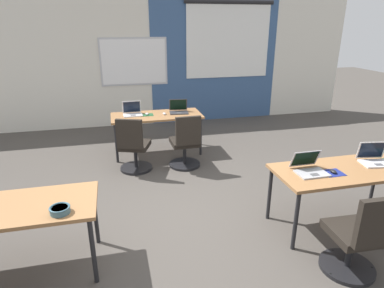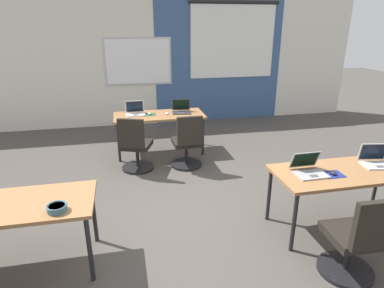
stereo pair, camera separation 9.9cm
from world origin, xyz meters
name	(u,v)px [view 1 (the left image)]	position (x,y,z in m)	size (l,w,h in m)	color
ground_plane	(183,216)	(0.00, 0.00, 0.00)	(24.00, 24.00, 0.00)	#47423D
back_wall_assembly	(146,63)	(0.06, 4.20, 1.41)	(10.00, 0.27, 2.80)	silver
desk_near_left	(5,213)	(-1.75, -0.60, 0.66)	(1.60, 0.70, 0.72)	olive
desk_near_right	(344,174)	(1.75, -0.60, 0.66)	(1.60, 0.70, 0.72)	olive
desk_far_center	(157,118)	(0.00, 2.20, 0.66)	(1.60, 0.70, 0.72)	olive
laptop_far_right	(179,110)	(0.42, 2.26, 0.77)	(0.36, 0.32, 0.23)	#333338
mouse_far_right	(164,114)	(0.14, 2.18, 0.74)	(0.06, 0.10, 0.03)	silver
chair_far_right	(186,146)	(0.36, 1.43, 0.38)	(0.52, 0.55, 0.92)	black
laptop_near_right_inner	(309,168)	(1.31, -0.57, 0.77)	(0.33, 0.32, 0.22)	#9E9EA3
mousepad_near_right_inner	(333,173)	(1.56, -0.66, 0.72)	(0.22, 0.19, 0.00)	navy
mouse_near_right_inner	(333,171)	(1.56, -0.66, 0.74)	(0.06, 0.10, 0.03)	black
chair_near_right_inner	(358,241)	(1.37, -1.37, 0.38)	(0.52, 0.55, 0.92)	black
laptop_near_right_end	(374,159)	(2.20, -0.52, 0.77)	(0.37, 0.33, 0.23)	silver
laptop_far_left	(132,112)	(-0.42, 2.29, 0.77)	(0.34, 0.28, 0.24)	silver
mousepad_far_left	(147,115)	(-0.17, 2.23, 0.72)	(0.22, 0.19, 0.00)	#23512D
mouse_far_left	(147,114)	(-0.17, 2.23, 0.74)	(0.07, 0.11, 0.03)	#B2B2B7
chair_far_left	(134,149)	(-0.47, 1.47, 0.38)	(0.56, 0.61, 0.92)	black
snack_bowl	(60,209)	(-1.25, -0.81, 0.76)	(0.18, 0.18, 0.06)	#3D6070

